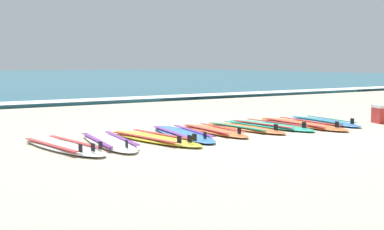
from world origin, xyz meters
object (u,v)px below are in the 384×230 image
Objects in this scene: surfboard_0 at (63,146)px; surfboard_2 at (154,138)px; surfboard_3 at (182,134)px; surfboard_6 at (269,125)px; surfboard_7 at (301,124)px; surfboard_1 at (109,141)px; surfboard_5 at (244,128)px; surfboard_8 at (324,121)px; surfboard_4 at (214,130)px.

surfboard_0 is 0.99× the size of surfboard_2.
surfboard_6 is (2.00, 0.06, 0.00)m from surfboard_3.
surfboard_6 is 0.92× the size of surfboard_7.
surfboard_2 is at bearing -164.23° from surfboard_3.
surfboard_0 and surfboard_7 have the same top height.
surfboard_1 is 0.98× the size of surfboard_3.
surfboard_2 is 2.67m from surfboard_6.
surfboard_3 is 1.12× the size of surfboard_5.
surfboard_0 is 0.99× the size of surfboard_3.
surfboard_5 and surfboard_6 have the same top height.
surfboard_3 is (0.66, 0.19, -0.00)m from surfboard_2.
surfboard_0 is 1.11× the size of surfboard_8.
surfboard_0 and surfboard_3 have the same top height.
surfboard_0 is 4.79m from surfboard_7.
surfboard_5 is 0.85× the size of surfboard_7.
surfboard_5 is 0.64m from surfboard_6.
surfboard_0 and surfboard_8 have the same top height.
surfboard_1 is at bearing -177.45° from surfboard_6.
surfboard_2 is 1.03× the size of surfboard_6.
surfboard_0 is at bearing -177.05° from surfboard_3.
surfboard_5 is (0.70, 0.01, -0.00)m from surfboard_4.
surfboard_5 is at bearing 173.35° from surfboard_7.
surfboard_2 is 0.68m from surfboard_3.
surfboard_6 and surfboard_8 have the same top height.
surfboard_0 is 0.73m from surfboard_1.
surfboard_2 is at bearing -178.59° from surfboard_8.
surfboard_2 and surfboard_6 have the same top height.
surfboard_6 is 1.38m from surfboard_8.
surfboard_2 is at bearing -174.68° from surfboard_6.
surfboard_7 is at bearing -0.47° from surfboard_1.
surfboard_8 is at bearing -1.47° from surfboard_3.
surfboard_1 and surfboard_2 have the same top height.
surfboard_4 and surfboard_7 have the same top height.
surfboard_4 is at bearing 177.77° from surfboard_8.
surfboard_5 is at bearing -177.14° from surfboard_6.
surfboard_7 is at bearing 1.08° from surfboard_2.
surfboard_0 is 1.11× the size of surfboard_5.
surfboard_2 is 2.03m from surfboard_5.
surfboard_7 is at bearing -2.62° from surfboard_3.
surfboard_0 is at bearing -177.36° from surfboard_4.
surfboard_0 and surfboard_1 have the same top height.
surfboard_0 is 5.48m from surfboard_8.
surfboard_2 is (0.73, -0.10, 0.00)m from surfboard_1.
surfboard_4 is (2.78, 0.13, -0.00)m from surfboard_0.
surfboard_3 is (2.11, 0.11, -0.00)m from surfboard_0.
surfboard_8 is (0.70, 0.04, 0.00)m from surfboard_7.
surfboard_3 is 0.95× the size of surfboard_7.
surfboard_0 is 3.48m from surfboard_5.
surfboard_3 is 0.67m from surfboard_4.
surfboard_6 is at bearing 2.55° from surfboard_1.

